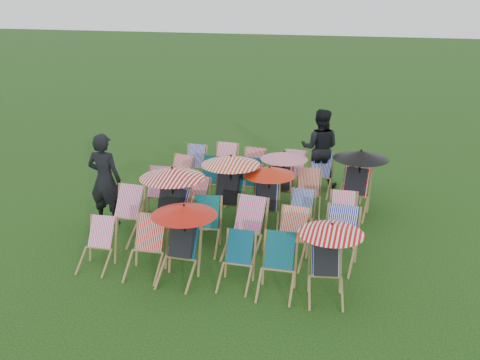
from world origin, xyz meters
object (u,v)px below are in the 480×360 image
(deckchair_5, at_px, (327,260))
(deckchair_29, at_px, (353,180))
(deckchair_0, at_px, (96,245))
(person_rear, at_px, (320,148))
(person_left, at_px, (105,180))

(deckchair_5, xyz_separation_m, deckchair_29, (0.04, 4.43, -0.21))
(deckchair_0, relative_size, person_rear, 0.43)
(deckchair_29, bearing_deg, person_rear, 151.56)
(person_rear, bearing_deg, deckchair_29, 142.94)
(deckchair_0, bearing_deg, person_left, 109.87)
(deckchair_29, height_order, person_rear, person_rear)
(deckchair_5, relative_size, person_left, 0.63)
(deckchair_29, relative_size, person_rear, 0.44)
(deckchair_29, relative_size, person_left, 0.44)
(deckchair_0, height_order, deckchair_29, deckchair_29)
(deckchair_29, bearing_deg, person_left, -142.50)
(person_rear, bearing_deg, deckchair_0, 56.68)
(deckchair_0, distance_m, deckchair_5, 3.93)
(deckchair_5, distance_m, person_rear, 5.12)
(deckchair_0, height_order, person_rear, person_rear)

